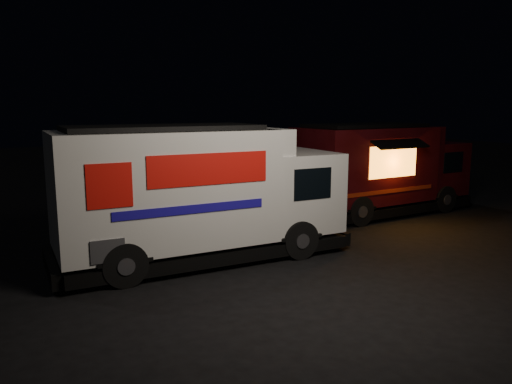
% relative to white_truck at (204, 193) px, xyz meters
% --- Properties ---
extents(ground, '(80.00, 80.00, 0.00)m').
position_rel_white_truck_xyz_m(ground, '(1.25, -0.66, -1.69)').
color(ground, black).
rests_on(ground, ground).
extents(white_truck, '(7.51, 2.78, 3.37)m').
position_rel_white_truck_xyz_m(white_truck, '(0.00, 0.00, 0.00)').
color(white_truck, silver).
rests_on(white_truck, ground).
extents(red_truck, '(7.10, 3.17, 3.21)m').
position_rel_white_truck_xyz_m(red_truck, '(7.61, 2.45, -0.08)').
color(red_truck, '#3B0A0F').
rests_on(red_truck, ground).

